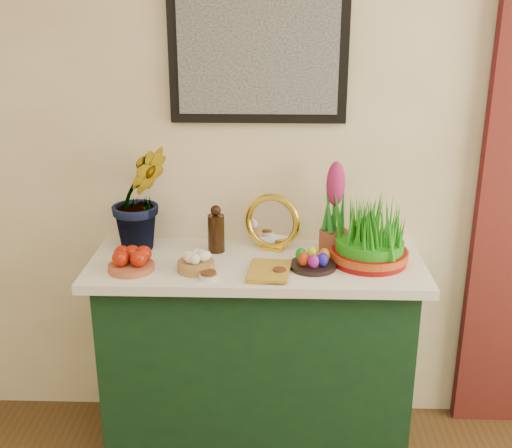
{
  "coord_description": "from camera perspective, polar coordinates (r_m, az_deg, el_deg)",
  "views": [
    {
      "loc": [
        -0.07,
        -0.48,
        1.93
      ],
      "look_at": [
        -0.15,
        1.95,
        1.07
      ],
      "focal_mm": 45.0,
      "sensor_mm": 36.0,
      "label": 1
    }
  ],
  "objects": [
    {
      "name": "mirror",
      "position": [
        2.78,
        1.47,
        0.11
      ],
      "size": [
        0.25,
        0.13,
        0.25
      ],
      "color": "gold",
      "rests_on": "tablecloth"
    },
    {
      "name": "vinegar_cruet",
      "position": [
        2.76,
        -3.56,
        -0.64
      ],
      "size": [
        0.07,
        0.07,
        0.21
      ],
      "color": "black",
      "rests_on": "tablecloth"
    },
    {
      "name": "spice_dish_left",
      "position": [
        2.52,
        -4.24,
        -4.59
      ],
      "size": [
        0.08,
        0.08,
        0.03
      ],
      "color": "silver",
      "rests_on": "tablecloth"
    },
    {
      "name": "spice_dish_right",
      "position": [
        2.55,
        2.09,
        -4.31
      ],
      "size": [
        0.07,
        0.07,
        0.03
      ],
      "color": "silver",
      "rests_on": "tablecloth"
    },
    {
      "name": "hyacinth_pink",
      "position": [
        2.73,
        6.99,
        1.0
      ],
      "size": [
        0.12,
        0.12,
        0.4
      ],
      "color": "brown",
      "rests_on": "tablecloth"
    },
    {
      "name": "garlic_basket",
      "position": [
        2.59,
        -5.38,
        -3.43
      ],
      "size": [
        0.19,
        0.19,
        0.08
      ],
      "color": "#AD8145",
      "rests_on": "tablecloth"
    },
    {
      "name": "sideboard",
      "position": [
        2.9,
        0.03,
        -11.75
      ],
      "size": [
        1.3,
        0.45,
        0.85
      ],
      "primitive_type": "cube",
      "color": "#133519",
      "rests_on": "ground"
    },
    {
      "name": "hyacinth_green",
      "position": [
        2.77,
        -10.32,
        3.75
      ],
      "size": [
        0.39,
        0.37,
        0.61
      ],
      "primitive_type": "imported",
      "rotation": [
        0.0,
        0.0,
        0.48
      ],
      "color": "#1E7821",
      "rests_on": "tablecloth"
    },
    {
      "name": "apple_bowl",
      "position": [
        2.63,
        -11.07,
        -3.27
      ],
      "size": [
        0.22,
        0.22,
        0.09
      ],
      "color": "#AA5533",
      "rests_on": "tablecloth"
    },
    {
      "name": "wheatgrass_sabzeh",
      "position": [
        2.67,
        10.1,
        -1.07
      ],
      "size": [
        0.32,
        0.32,
        0.26
      ],
      "color": "maroon",
      "rests_on": "tablecloth"
    },
    {
      "name": "egg_plate",
      "position": [
        2.62,
        5.08,
        -3.32
      ],
      "size": [
        0.25,
        0.25,
        0.08
      ],
      "color": "black",
      "rests_on": "tablecloth"
    },
    {
      "name": "tablecloth",
      "position": [
        2.7,
        0.04,
        -3.65
      ],
      "size": [
        1.4,
        0.55,
        0.04
      ],
      "primitive_type": "cube",
      "color": "silver",
      "rests_on": "sideboard"
    },
    {
      "name": "room",
      "position": [
        0.65,
        13.1,
        -1.59
      ],
      "size": [
        4.5,
        4.54,
        2.72
      ],
      "color": "#4F351B",
      "rests_on": "ground"
    },
    {
      "name": "book",
      "position": [
        2.57,
        -0.64,
        -4.06
      ],
      "size": [
        0.17,
        0.23,
        0.03
      ],
      "primitive_type": "imported",
      "rotation": [
        0.0,
        0.0,
        -0.1
      ],
      "color": "gold",
      "rests_on": "tablecloth"
    }
  ]
}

